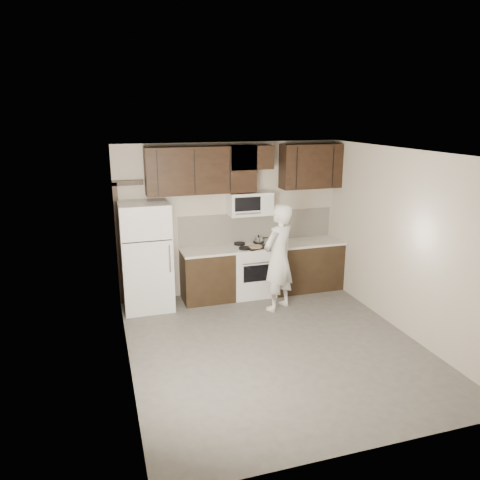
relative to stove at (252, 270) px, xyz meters
name	(u,v)px	position (x,y,z in m)	size (l,w,h in m)	color
floor	(275,345)	(-0.30, -1.94, -0.46)	(4.50, 4.50, 0.00)	#514F4C
back_wall	(230,219)	(-0.30, 0.31, 0.89)	(4.00, 4.00, 0.00)	#BCB3A0
ceiling	(279,153)	(-0.30, -1.94, 2.24)	(4.50, 4.50, 0.00)	white
counter_run	(267,269)	(0.30, 0.00, 0.00)	(2.95, 0.64, 0.91)	black
stove	(252,270)	(0.00, 0.00, 0.00)	(0.76, 0.66, 0.94)	silver
backsplash	(257,226)	(0.20, 0.30, 0.72)	(2.90, 0.02, 0.54)	silver
upper_cabinets	(245,167)	(-0.09, 0.14, 1.82)	(3.48, 0.35, 0.78)	black
microwave	(250,203)	(0.00, 0.12, 1.19)	(0.76, 0.42, 0.40)	silver
refrigerator	(146,256)	(-1.85, -0.05, 0.44)	(0.80, 0.76, 1.80)	silver
door_trim	(120,233)	(-2.22, 0.27, 0.79)	(0.50, 0.08, 2.12)	black
saucepan	(259,240)	(0.18, 0.15, 0.51)	(0.27, 0.15, 0.15)	silver
baking_tray	(255,247)	(0.02, -0.15, 0.46)	(0.36, 0.27, 0.02)	black
pizza	(255,246)	(0.02, -0.15, 0.48)	(0.24, 0.24, 0.02)	#C7B385
person	(278,258)	(0.22, -0.73, 0.43)	(0.65, 0.43, 1.79)	white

